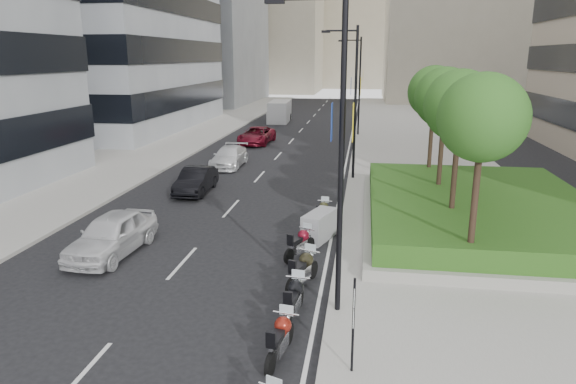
% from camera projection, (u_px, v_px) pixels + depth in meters
% --- Properties ---
extents(ground, '(160.00, 160.00, 0.00)m').
position_uv_depth(ground, '(185.00, 320.00, 14.66)').
color(ground, black).
rests_on(ground, ground).
extents(sidewalk_right, '(10.00, 100.00, 0.15)m').
position_uv_depth(sidewalk_right, '(414.00, 147.00, 42.04)').
color(sidewalk_right, '#9E9B93').
rests_on(sidewalk_right, ground).
extents(sidewalk_left, '(8.00, 100.00, 0.15)m').
position_uv_depth(sidewalk_left, '(170.00, 141.00, 45.03)').
color(sidewalk_left, '#9E9B93').
rests_on(sidewalk_left, ground).
extents(lane_edge, '(0.12, 100.00, 0.01)m').
position_uv_depth(lane_edge, '(349.00, 146.00, 42.81)').
color(lane_edge, silver).
rests_on(lane_edge, ground).
extents(lane_centre, '(0.12, 100.00, 0.01)m').
position_uv_depth(lane_centre, '(288.00, 145.00, 43.55)').
color(lane_centre, silver).
rests_on(lane_centre, ground).
extents(building_grey_far, '(22.00, 26.00, 30.00)m').
position_uv_depth(building_grey_far, '(185.00, 6.00, 81.17)').
color(building_grey_far, gray).
rests_on(building_grey_far, ground).
extents(building_cream_left, '(26.00, 24.00, 34.00)m').
position_uv_depth(building_cream_left, '(260.00, 9.00, 108.48)').
color(building_cream_left, '#B7AD93').
rests_on(building_cream_left, ground).
extents(building_cream_centre, '(30.00, 24.00, 38.00)m').
position_uv_depth(building_cream_centre, '(357.00, 6.00, 124.24)').
color(building_cream_centre, '#B7AD93').
rests_on(building_cream_centre, ground).
extents(planter, '(10.00, 14.00, 0.40)m').
position_uv_depth(planter, '(478.00, 218.00, 22.70)').
color(planter, '#9A9990').
rests_on(planter, sidewalk_right).
extents(hedge, '(9.40, 13.40, 0.80)m').
position_uv_depth(hedge, '(479.00, 205.00, 22.55)').
color(hedge, '#1E5217').
rests_on(hedge, planter).
extents(tree_0, '(2.80, 2.80, 6.30)m').
position_uv_depth(tree_0, '(483.00, 118.00, 15.88)').
color(tree_0, '#332319').
rests_on(tree_0, planter).
extents(tree_1, '(2.80, 2.80, 6.30)m').
position_uv_depth(tree_1, '(460.00, 106.00, 19.70)').
color(tree_1, '#332319').
rests_on(tree_1, planter).
extents(tree_2, '(2.80, 2.80, 6.30)m').
position_uv_depth(tree_2, '(445.00, 98.00, 23.53)').
color(tree_2, '#332319').
rests_on(tree_2, planter).
extents(tree_3, '(2.80, 2.80, 6.30)m').
position_uv_depth(tree_3, '(434.00, 92.00, 27.35)').
color(tree_3, '#332319').
rests_on(tree_3, planter).
extents(lamp_post_0, '(2.34, 0.45, 9.00)m').
position_uv_depth(lamp_post_0, '(336.00, 142.00, 13.73)').
color(lamp_post_0, black).
rests_on(lamp_post_0, ground).
extents(lamp_post_1, '(2.34, 0.45, 9.00)m').
position_uv_depth(lamp_post_1, '(353.00, 96.00, 29.98)').
color(lamp_post_1, black).
rests_on(lamp_post_1, ground).
extents(lamp_post_2, '(2.34, 0.45, 9.00)m').
position_uv_depth(lamp_post_2, '(358.00, 81.00, 47.19)').
color(lamp_post_2, black).
rests_on(lamp_post_2, ground).
extents(parking_sign, '(0.06, 0.32, 2.50)m').
position_uv_depth(parking_sign, '(353.00, 320.00, 11.69)').
color(parking_sign, black).
rests_on(parking_sign, ground).
extents(motorcycle_1, '(0.68, 2.02, 1.01)m').
position_uv_depth(motorcycle_1, '(280.00, 338.00, 12.67)').
color(motorcycle_1, black).
rests_on(motorcycle_1, ground).
extents(motorcycle_2, '(0.72, 2.15, 1.07)m').
position_uv_depth(motorcycle_2, '(294.00, 300.00, 14.61)').
color(motorcycle_2, black).
rests_on(motorcycle_2, ground).
extents(motorcycle_3, '(0.95, 2.12, 1.10)m').
position_uv_depth(motorcycle_3, '(303.00, 270.00, 16.62)').
color(motorcycle_3, black).
rests_on(motorcycle_3, ground).
extents(motorcycle_4, '(1.00, 1.88, 1.01)m').
position_uv_depth(motorcycle_4, '(300.00, 243.00, 19.11)').
color(motorcycle_4, black).
rests_on(motorcycle_4, ground).
extents(motorcycle_5, '(1.38, 2.09, 1.17)m').
position_uv_depth(motorcycle_5, '(319.00, 226.00, 20.89)').
color(motorcycle_5, black).
rests_on(motorcycle_5, ground).
extents(motorcycle_6, '(0.66, 1.98, 0.99)m').
position_uv_depth(motorcycle_6, '(322.00, 213.00, 22.85)').
color(motorcycle_6, black).
rests_on(motorcycle_6, ground).
extents(car_a, '(2.15, 4.75, 1.58)m').
position_uv_depth(car_a, '(112.00, 234.00, 19.33)').
color(car_a, silver).
rests_on(car_a, ground).
extents(car_b, '(1.57, 4.24, 1.38)m').
position_uv_depth(car_b, '(196.00, 180.00, 28.13)').
color(car_b, black).
rests_on(car_b, ground).
extents(car_c, '(1.91, 4.68, 1.36)m').
position_uv_depth(car_c, '(229.00, 157.00, 34.84)').
color(car_c, silver).
rests_on(car_c, ground).
extents(car_d, '(2.71, 5.33, 1.44)m').
position_uv_depth(car_d, '(257.00, 135.00, 43.94)').
color(car_d, maroon).
rests_on(car_d, ground).
extents(delivery_van, '(2.31, 5.64, 2.34)m').
position_uv_depth(delivery_van, '(279.00, 112.00, 58.51)').
color(delivery_van, silver).
rests_on(delivery_van, ground).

